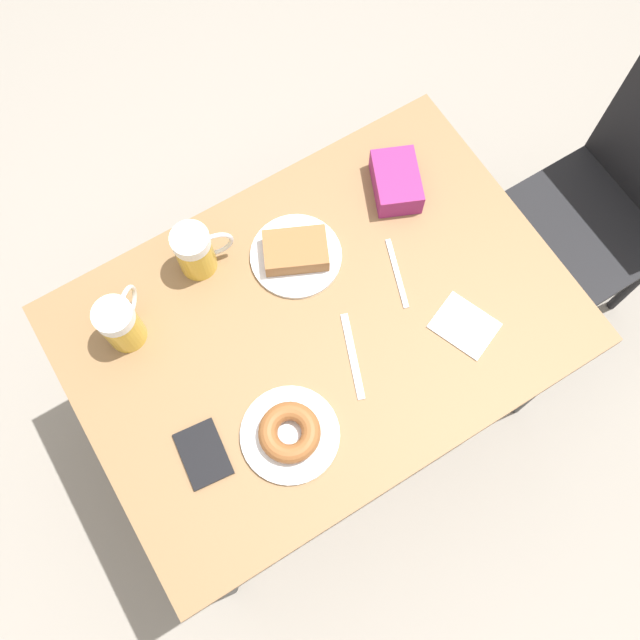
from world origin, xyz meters
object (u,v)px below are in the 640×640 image
Objects in this scene: plate_with_donut at (290,433)px; blue_pouch at (396,182)px; napkin_folded at (465,326)px; plate_with_cake at (296,253)px; fork at (397,273)px; passport_near_edge at (203,454)px; beer_mug_left at (121,323)px; knife at (353,356)px; chair at (621,196)px; beer_mug_center at (196,251)px.

blue_pouch is at bearing 126.24° from plate_with_donut.
plate_with_donut is at bearing -89.11° from napkin_folded.
plate_with_cake is 1.26× the size of fork.
passport_near_edge reaches higher than fork.
beer_mug_left reaches higher than napkin_folded.
blue_pouch is at bearing 134.05° from knife.
passport_near_edge is (0.13, -0.56, 0.00)m from fork.
knife is at bearing 52.45° from beer_mug_left.
chair reaches higher than passport_near_edge.
beer_mug_center is 0.78× the size of blue_pouch.
knife is at bearing 92.69° from passport_near_edge.
fork is at bearing 115.73° from plate_with_donut.
passport_near_edge reaches higher than knife.
plate_with_cake is 0.29m from blue_pouch.
knife is at bearing -59.40° from fork.
fork is (0.15, 0.17, -0.02)m from plate_with_cake.
plate_with_donut is at bearing 26.33° from beer_mug_left.
fork is (-0.19, 0.39, -0.02)m from plate_with_donut.
passport_near_edge is (0.02, -0.37, 0.00)m from knife.
plate_with_cake is 1.54× the size of passport_near_edge.
napkin_folded is at bearing 34.23° from plate_with_cake.
beer_mug_left is 0.85× the size of napkin_folded.
plate_with_donut is at bearing -83.46° from chair.
beer_mug_center is at bearing 152.46° from passport_near_edge.
beer_mug_left is 0.22m from beer_mug_center.
chair reaches higher than blue_pouch.
fork and knife have the same top height.
knife is (-0.07, -0.25, -0.00)m from napkin_folded.
beer_mug_center is (-0.44, 0.03, 0.05)m from plate_with_donut.
beer_mug_left is 0.82× the size of fork.
plate_with_cake is at bearing 85.39° from beer_mug_left.
plate_with_cake is 1.53× the size of beer_mug_center.
plate_with_cake reaches higher than knife.
beer_mug_left is (-0.25, -1.27, 0.26)m from chair.
fork is at bearing -95.38° from chair.
blue_pouch is at bearing 147.67° from fork.
fork is 0.58m from passport_near_edge.
knife is at bearing 25.78° from beer_mug_center.
napkin_folded is 0.85× the size of knife.
beer_mug_left reaches higher than plate_with_cake.
beer_mug_center is 0.61m from napkin_folded.
fork is at bearing 120.60° from knife.
passport_near_edge is at bearing -109.03° from plate_with_donut.
fork is (-0.18, -0.06, -0.00)m from napkin_folded.
passport_near_edge is (0.32, 0.01, -0.06)m from beer_mug_left.
fork is 0.22m from blue_pouch.
passport_near_edge is (-0.06, -0.17, -0.02)m from plate_with_donut.
plate_with_donut is at bearing -3.49° from beer_mug_center.
blue_pouch reaches higher than fork.
chair is at bearing 75.74° from plate_with_cake.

